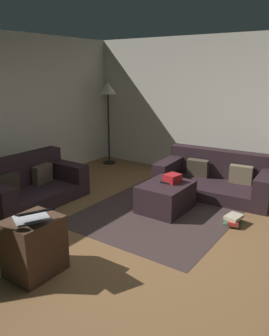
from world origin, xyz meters
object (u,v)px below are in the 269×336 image
(ottoman, at_px, (166,197))
(side_table, at_px, (34,246))
(couch_left, at_px, (28,185))
(laptop, at_px, (33,216))
(couch_right, at_px, (217,178))
(tv_remote, at_px, (166,183))
(book_stack, at_px, (233,220))
(corner_lamp, at_px, (108,95))
(gift_box, at_px, (172,178))

(ottoman, bearing_deg, side_table, 172.47)
(couch_left, distance_m, laptop, 2.12)
(couch_right, distance_m, side_table, 3.34)
(side_table, height_order, laptop, laptop)
(side_table, bearing_deg, laptop, -115.42)
(tv_remote, xyz_separation_m, laptop, (-2.19, 0.22, 0.24))
(couch_left, bearing_deg, side_table, 54.11)
(book_stack, bearing_deg, corner_lamp, 66.19)
(gift_box, relative_size, tv_remote, 1.40)
(tv_remote, relative_size, corner_lamp, 0.09)
(couch_left, height_order, tv_remote, couch_left)
(couch_right, bearing_deg, book_stack, 118.06)
(gift_box, bearing_deg, laptop, 173.25)
(corner_lamp, bearing_deg, couch_right, -98.68)
(couch_right, xyz_separation_m, side_table, (-3.29, 0.62, 0.04))
(couch_left, xyz_separation_m, couch_right, (2.08, -2.25, -0.02))
(couch_left, relative_size, tv_remote, 10.12)
(ottoman, height_order, laptop, laptop)
(couch_right, distance_m, gift_box, 1.09)
(couch_left, relative_size, laptop, 3.20)
(ottoman, bearing_deg, tv_remote, 52.76)
(corner_lamp, bearing_deg, tv_remote, -123.60)
(book_stack, distance_m, corner_lamp, 3.88)
(laptop, distance_m, book_stack, 2.63)
(couch_left, distance_m, corner_lamp, 2.80)
(corner_lamp, bearing_deg, book_stack, -113.81)
(couch_right, bearing_deg, tv_remote, 68.55)
(ottoman, relative_size, corner_lamp, 0.45)
(gift_box, height_order, book_stack, gift_box)
(side_table, bearing_deg, gift_box, -8.22)
(corner_lamp, bearing_deg, side_table, -151.27)
(laptop, height_order, corner_lamp, corner_lamp)
(tv_remote, distance_m, laptop, 2.22)
(gift_box, distance_m, corner_lamp, 2.93)
(book_stack, bearing_deg, tv_remote, 93.68)
(book_stack, relative_size, corner_lamp, 0.18)
(couch_right, relative_size, gift_box, 8.52)
(couch_right, distance_m, ottoman, 1.18)
(couch_left, height_order, couch_right, couch_left)
(couch_left, xyz_separation_m, ottoman, (0.95, -1.91, -0.07))
(side_table, distance_m, laptop, 0.36)
(gift_box, bearing_deg, corner_lamp, 58.75)
(ottoman, relative_size, tv_remote, 4.89)
(ottoman, distance_m, book_stack, 1.01)
(tv_remote, bearing_deg, couch_left, 116.82)
(side_table, height_order, book_stack, side_table)
(tv_remote, relative_size, laptop, 0.32)
(tv_remote, distance_m, corner_lamp, 2.96)
(gift_box, bearing_deg, book_stack, -91.97)
(ottoman, bearing_deg, corner_lamp, 56.38)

